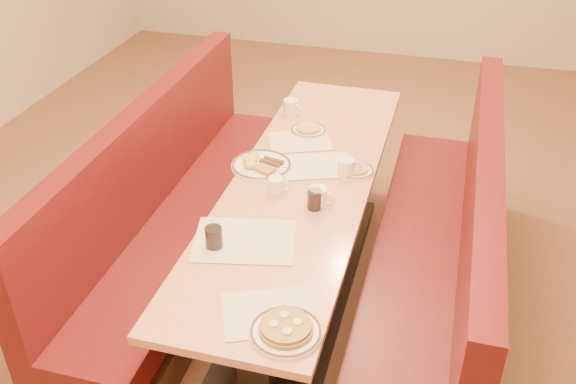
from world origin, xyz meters
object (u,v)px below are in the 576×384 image
(diner_table, at_px, (302,239))
(booth_right, at_px, (438,263))
(coffee_mug_a, at_px, (318,197))
(soda_tumbler_near, at_px, (214,238))
(soda_tumbler_mid, at_px, (315,200))
(eggs_plate, at_px, (260,165))
(coffee_mug_b, at_px, (277,185))
(booth_left, at_px, (178,220))
(coffee_mug_d, at_px, (291,107))
(pancake_plate, at_px, (286,330))
(coffee_mug_c, at_px, (347,167))

(diner_table, distance_m, booth_right, 0.73)
(booth_right, height_order, coffee_mug_a, booth_right)
(soda_tumbler_near, bearing_deg, soda_tumbler_mid, 49.80)
(eggs_plate, height_order, coffee_mug_b, coffee_mug_b)
(booth_left, height_order, coffee_mug_d, booth_left)
(coffee_mug_a, xyz_separation_m, coffee_mug_b, (-0.23, 0.06, -0.01))
(soda_tumbler_near, bearing_deg, booth_right, 34.13)
(booth_right, relative_size, soda_tumbler_mid, 25.30)
(eggs_plate, xyz_separation_m, soda_tumbler_near, (0.01, -0.72, 0.03))
(pancake_plate, height_order, eggs_plate, eggs_plate)
(pancake_plate, xyz_separation_m, soda_tumbler_mid, (-0.09, 0.84, 0.03))
(coffee_mug_a, xyz_separation_m, coffee_mug_c, (0.08, 0.32, -0.00))
(diner_table, distance_m, soda_tumbler_mid, 0.50)
(diner_table, xyz_separation_m, pancake_plate, (0.21, -1.08, 0.40))
(coffee_mug_a, relative_size, coffee_mug_b, 1.18)
(eggs_plate, bearing_deg, booth_left, -172.80)
(coffee_mug_d, height_order, soda_tumbler_near, soda_tumbler_near)
(coffee_mug_c, bearing_deg, diner_table, -174.13)
(coffee_mug_c, bearing_deg, eggs_plate, 164.71)
(coffee_mug_a, bearing_deg, pancake_plate, -82.02)
(diner_table, height_order, coffee_mug_c, coffee_mug_c)
(diner_table, bearing_deg, soda_tumbler_near, -109.62)
(coffee_mug_a, xyz_separation_m, soda_tumbler_mid, (-0.01, -0.03, -0.00))
(coffee_mug_a, bearing_deg, eggs_plate, 147.02)
(diner_table, bearing_deg, coffee_mug_d, 109.57)
(coffee_mug_a, relative_size, coffee_mug_d, 1.05)
(coffee_mug_a, relative_size, coffee_mug_c, 1.05)
(booth_left, bearing_deg, soda_tumbler_mid, -15.54)
(pancake_plate, bearing_deg, booth_right, 64.28)
(diner_table, distance_m, coffee_mug_b, 0.46)
(booth_left, height_order, coffee_mug_a, booth_left)
(diner_table, relative_size, coffee_mug_c, 20.40)
(coffee_mug_a, bearing_deg, coffee_mug_b, 168.38)
(booth_right, bearing_deg, pancake_plate, -115.72)
(soda_tumbler_near, height_order, soda_tumbler_mid, soda_tumbler_near)
(booth_left, height_order, booth_right, same)
(eggs_plate, xyz_separation_m, coffee_mug_d, (-0.01, 0.68, 0.03))
(coffee_mug_b, relative_size, soda_tumbler_near, 1.05)
(booth_left, height_order, pancake_plate, booth_left)
(pancake_plate, bearing_deg, soda_tumbler_near, 136.23)
(soda_tumbler_mid, bearing_deg, booth_left, 164.46)
(pancake_plate, xyz_separation_m, coffee_mug_c, (-0.00, 1.19, 0.03))
(booth_left, bearing_deg, diner_table, 0.00)
(diner_table, bearing_deg, coffee_mug_a, -58.02)
(coffee_mug_a, height_order, coffee_mug_b, coffee_mug_a)
(diner_table, relative_size, eggs_plate, 7.80)
(pancake_plate, bearing_deg, coffee_mug_a, 95.26)
(diner_table, height_order, coffee_mug_b, coffee_mug_b)
(eggs_plate, relative_size, coffee_mug_a, 2.49)
(diner_table, height_order, coffee_mug_d, coffee_mug_d)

